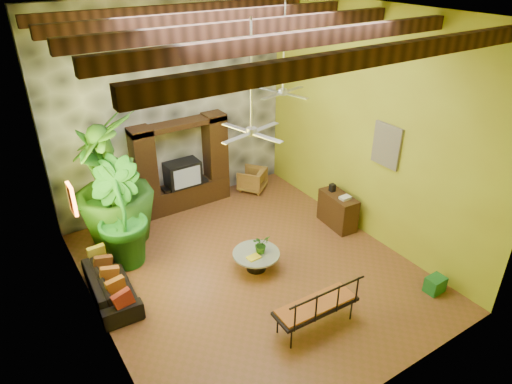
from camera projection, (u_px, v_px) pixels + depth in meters
ground at (250, 269)px, 9.47m from camera, size 7.00×7.00×0.00m
ceiling at (248, 12)px, 7.09m from camera, size 6.00×7.00×0.02m
back_wall at (171, 108)px, 10.86m from camera, size 6.00×0.02×5.00m
left_wall at (80, 204)px, 6.84m from camera, size 0.02×7.00×5.00m
right_wall at (368, 127)px, 9.72m from camera, size 0.02×7.00×5.00m
stone_accent_wall at (172, 109)px, 10.81m from camera, size 5.98×0.10×4.98m
ceiling_beams at (248, 27)px, 7.19m from camera, size 5.95×5.36×0.22m
entertainment_center at (182, 172)px, 11.32m from camera, size 2.40×0.55×2.30m
ceiling_fan_front at (251, 120)px, 7.46m from camera, size 1.28×1.28×1.86m
ceiling_fan_back at (283, 82)px, 9.50m from camera, size 1.28×1.28×1.86m
wall_art_mask at (72, 199)px, 7.79m from camera, size 0.06×0.32×0.55m
wall_art_painting at (387, 146)px, 9.35m from camera, size 0.06×0.70×0.90m
sofa at (111, 285)px, 8.61m from camera, size 0.83×1.89×0.54m
wicker_armchair at (252, 179)px, 12.40m from camera, size 0.94×0.94×0.62m
tall_plant_a at (108, 189)px, 9.72m from camera, size 1.58×1.70×2.67m
tall_plant_b at (118, 214)px, 9.20m from camera, size 1.29×1.47×2.28m
tall_plant_c at (112, 180)px, 9.68m from camera, size 2.19×2.19×3.03m
coffee_table at (256, 259)px, 9.35m from camera, size 0.97×0.97×0.40m
centerpiece_plant at (261, 244)px, 9.22m from camera, size 0.40×0.36×0.38m
yellow_tray at (254, 257)px, 9.13m from camera, size 0.28×0.21×0.03m
iron_bench at (319, 305)px, 7.74m from camera, size 1.54×0.60×0.57m
side_console at (338, 210)px, 10.77m from camera, size 0.54×1.04×0.81m
green_bin at (435, 284)px, 8.79m from camera, size 0.37×0.28×0.32m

